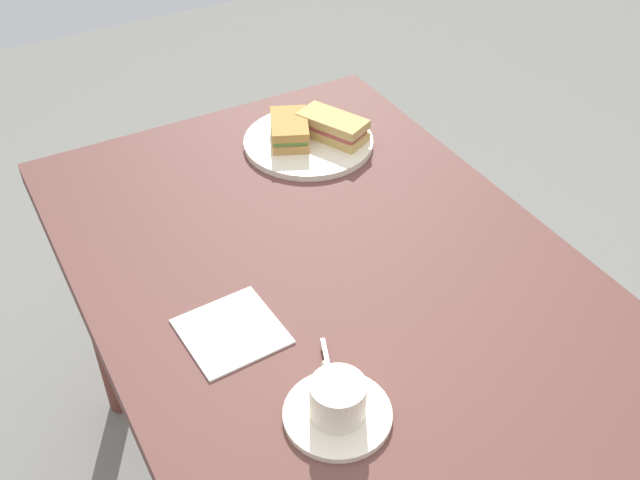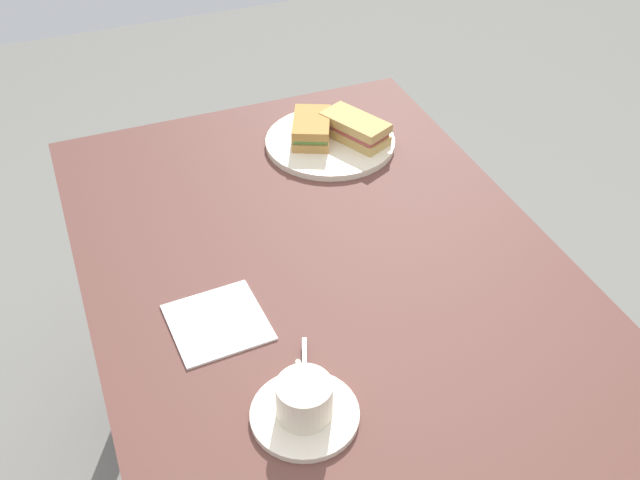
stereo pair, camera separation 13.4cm
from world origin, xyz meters
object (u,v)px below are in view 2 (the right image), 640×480
(sandwich_back, at_px, (355,128))
(dining_table, at_px, (345,336))
(coffee_saucer, at_px, (305,414))
(spoon, at_px, (304,370))
(coffee_cup, at_px, (304,397))
(napkin, at_px, (218,322))
(sandwich_front, at_px, (312,128))
(sandwich_plate, at_px, (330,142))

(sandwich_back, bearing_deg, dining_table, 154.64)
(coffee_saucer, bearing_deg, spoon, -20.47)
(dining_table, xyz_separation_m, coffee_cup, (-0.20, 0.15, 0.13))
(spoon, distance_m, napkin, 0.18)
(sandwich_front, relative_size, coffee_cup, 1.35)
(coffee_saucer, height_order, coffee_cup, coffee_cup)
(napkin, bearing_deg, coffee_saucer, -163.75)
(dining_table, relative_size, sandwich_front, 9.40)
(sandwich_front, bearing_deg, sandwich_back, -112.64)
(sandwich_front, bearing_deg, sandwich_plate, -118.59)
(spoon, bearing_deg, napkin, 30.74)
(sandwich_front, relative_size, spoon, 1.50)
(sandwich_back, bearing_deg, sandwich_plate, 71.85)
(sandwich_plate, height_order, sandwich_front, sandwich_front)
(dining_table, distance_m, coffee_cup, 0.28)
(dining_table, xyz_separation_m, spoon, (-0.13, 0.12, 0.11))
(sandwich_back, height_order, napkin, sandwich_back)
(sandwich_front, height_order, sandwich_back, sandwich_back)
(sandwich_back, height_order, spoon, sandwich_back)
(dining_table, bearing_deg, napkin, 84.06)
(sandwich_back, bearing_deg, spoon, 149.80)
(sandwich_front, height_order, napkin, sandwich_front)
(sandwich_plate, height_order, napkin, sandwich_plate)
(sandwich_plate, xyz_separation_m, sandwich_front, (0.02, 0.04, 0.03))
(spoon, bearing_deg, sandwich_plate, -25.59)
(sandwich_front, distance_m, coffee_saucer, 0.73)
(sandwich_front, bearing_deg, coffee_cup, 158.08)
(dining_table, relative_size, sandwich_plate, 4.86)
(coffee_saucer, distance_m, coffee_cup, 0.04)
(sandwich_front, distance_m, coffee_cup, 0.72)
(sandwich_back, height_order, coffee_cup, coffee_cup)
(spoon, bearing_deg, dining_table, -43.16)
(napkin, bearing_deg, coffee_cup, -163.55)
(sandwich_front, relative_size, napkin, 0.96)
(napkin, bearing_deg, sandwich_front, -36.89)
(coffee_saucer, relative_size, napkin, 1.05)
(coffee_cup, bearing_deg, napkin, 16.45)
(coffee_cup, bearing_deg, sandwich_front, -21.92)
(sandwich_front, xyz_separation_m, napkin, (-0.45, 0.34, -0.04))
(sandwich_plate, bearing_deg, dining_table, 160.98)
(dining_table, xyz_separation_m, sandwich_back, (0.43, -0.21, 0.13))
(dining_table, height_order, napkin, napkin)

